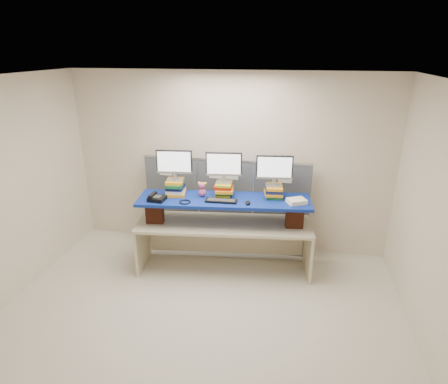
% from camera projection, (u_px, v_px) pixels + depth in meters
% --- Properties ---
extents(room, '(5.00, 4.00, 2.80)m').
position_uv_depth(room, '(195.00, 215.00, 4.04)').
color(room, beige).
rests_on(room, ground).
extents(cubicle_partition, '(2.60, 0.06, 1.53)m').
position_uv_depth(cubicle_partition, '(226.00, 205.00, 5.89)').
color(cubicle_partition, '#43484F').
rests_on(cubicle_partition, ground).
extents(desk, '(2.55, 1.01, 0.75)m').
position_uv_depth(desk, '(224.00, 232.00, 5.40)').
color(desk, beige).
rests_on(desk, ground).
extents(brick_pier_left, '(0.26, 0.16, 0.33)m').
position_uv_depth(brick_pier_left, '(155.00, 212.00, 5.30)').
color(brick_pier_left, maroon).
rests_on(brick_pier_left, desk).
extents(brick_pier_right, '(0.26, 0.16, 0.33)m').
position_uv_depth(brick_pier_right, '(295.00, 216.00, 5.17)').
color(brick_pier_right, maroon).
rests_on(brick_pier_right, desk).
extents(blue_board, '(2.46, 0.88, 0.04)m').
position_uv_depth(blue_board, '(224.00, 200.00, 5.21)').
color(blue_board, '#0A1185').
rests_on(blue_board, brick_pier_left).
extents(book_stack_left, '(0.31, 0.33, 0.21)m').
position_uv_depth(book_stack_left, '(176.00, 187.00, 5.33)').
color(book_stack_left, orange).
rests_on(book_stack_left, blue_board).
extents(book_stack_center, '(0.29, 0.33, 0.20)m').
position_uv_depth(book_stack_center, '(224.00, 189.00, 5.28)').
color(book_stack_center, gold).
rests_on(book_stack_center, blue_board).
extents(book_stack_right, '(0.29, 0.34, 0.17)m').
position_uv_depth(book_stack_right, '(274.00, 191.00, 5.24)').
color(book_stack_right, '#195D28').
rests_on(book_stack_right, blue_board).
extents(monitor_left, '(0.50, 0.17, 0.44)m').
position_uv_depth(monitor_left, '(174.00, 163.00, 5.20)').
color(monitor_left, '#939297').
rests_on(monitor_left, book_stack_left).
extents(monitor_center, '(0.50, 0.17, 0.44)m').
position_uv_depth(monitor_center, '(224.00, 166.00, 5.16)').
color(monitor_center, '#939297').
rests_on(monitor_center, book_stack_center).
extents(monitor_right, '(0.50, 0.17, 0.44)m').
position_uv_depth(monitor_right, '(274.00, 169.00, 5.12)').
color(monitor_right, '#939297').
rests_on(monitor_right, book_stack_right).
extents(keyboard, '(0.44, 0.16, 0.03)m').
position_uv_depth(keyboard, '(221.00, 201.00, 5.10)').
color(keyboard, black).
rests_on(keyboard, blue_board).
extents(mouse, '(0.11, 0.13, 0.04)m').
position_uv_depth(mouse, '(248.00, 203.00, 5.02)').
color(mouse, black).
rests_on(mouse, blue_board).
extents(desk_phone, '(0.24, 0.21, 0.09)m').
position_uv_depth(desk_phone, '(157.00, 198.00, 5.14)').
color(desk_phone, black).
rests_on(desk_phone, blue_board).
extents(headset, '(0.16, 0.16, 0.02)m').
position_uv_depth(headset, '(185.00, 202.00, 5.07)').
color(headset, black).
rests_on(headset, blue_board).
extents(plush_toy, '(0.13, 0.10, 0.22)m').
position_uv_depth(plush_toy, '(202.00, 189.00, 5.25)').
color(plush_toy, '#D35088').
rests_on(plush_toy, blue_board).
extents(binder_stack, '(0.31, 0.29, 0.06)m').
position_uv_depth(binder_stack, '(297.00, 201.00, 5.05)').
color(binder_stack, silver).
rests_on(binder_stack, blue_board).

